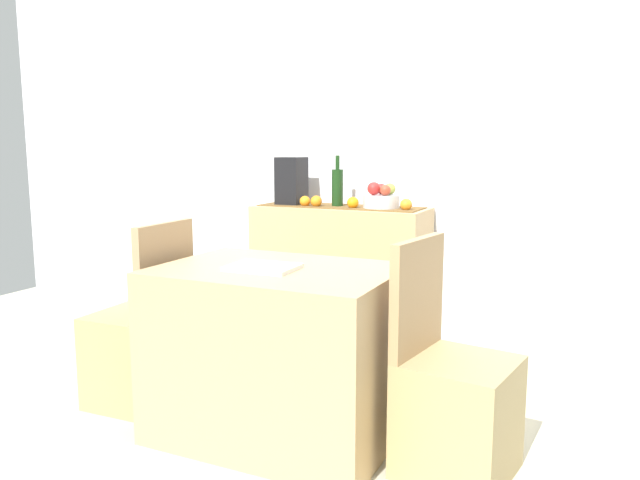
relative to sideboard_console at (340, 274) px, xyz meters
The scene contains 19 objects.
ground_plane 1.03m from the sideboard_console, 81.61° to the right, with size 6.40×6.40×0.02m, color beige.
room_wall_rear 0.96m from the sideboard_console, 62.45° to the left, with size 6.40×0.06×2.70m, color silver.
sideboard_console is the anchor object (origin of this frame).
table_runner 0.44m from the sideboard_console, ahead, with size 1.04×0.32×0.01m, color brown.
fruit_bowl 0.55m from the sideboard_console, ahead, with size 0.22×0.22×0.08m, color silver.
apple_right 0.64m from the sideboard_console, ahead, with size 0.07×0.07×0.07m, color #AF3F29.
apple_front 0.61m from the sideboard_console, 15.10° to the left, with size 0.06×0.06×0.06m, color red.
apple_center 0.61m from the sideboard_console, ahead, with size 0.08×0.08×0.08m, color red.
apple_upper 0.64m from the sideboard_console, ahead, with size 0.07×0.07×0.07m, color #979D3E.
wine_bottle 0.56m from the sideboard_console, behind, with size 0.07×0.07×0.32m.
coffee_maker 0.69m from the sideboard_console, behind, with size 0.16×0.18×0.31m, color black.
orange_loose_mid 0.65m from the sideboard_console, ahead, with size 0.07×0.07×0.07m, color orange.
orange_loose_end 0.52m from the sideboard_console, 161.00° to the right, with size 0.07×0.07×0.07m, color orange.
orange_loose_near_bowl 0.49m from the sideboard_console, 30.11° to the right, with size 0.07×0.07×0.07m, color orange.
orange_loose_far 0.49m from the sideboard_console, 152.35° to the right, with size 0.07×0.07×0.07m, color orange.
dining_table 1.37m from the sideboard_console, 78.13° to the right, with size 1.00×0.71×0.74m, color tan.
open_book 1.45m from the sideboard_console, 80.09° to the right, with size 0.28×0.21×0.02m, color white.
chair_near_window 1.43m from the sideboard_console, 109.88° to the right, with size 0.41×0.41×0.90m.
chair_by_corner 1.70m from the sideboard_console, 51.92° to the right, with size 0.46×0.46×0.90m.
Camera 1 is at (1.38, -2.64, 1.25)m, focal length 34.41 mm.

